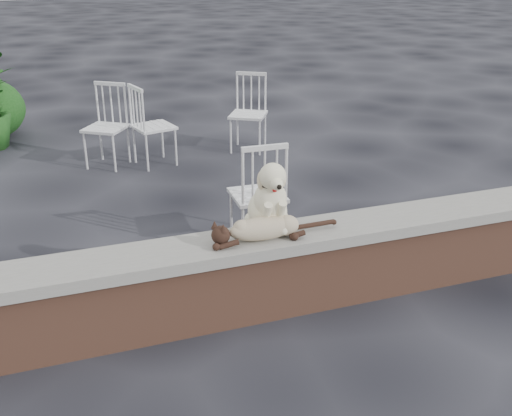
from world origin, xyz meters
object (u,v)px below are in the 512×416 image
object	(u,v)px
chair_e	(154,125)
chair_b	(105,127)
dog	(268,193)
chair_d	(248,113)
cat	(264,227)
chair_c	(257,193)

from	to	relation	value
chair_e	chair_b	bearing A→B (deg)	62.42
dog	chair_b	world-z (taller)	dog
chair_b	chair_d	world-z (taller)	same
cat	chair_b	xyz separation A→B (m)	(-0.64, 3.53, -0.20)
chair_c	dog	bearing A→B (deg)	76.67
cat	chair_e	distance (m)	3.41
cat	chair_e	world-z (taller)	chair_e
chair_e	chair_c	size ratio (longest dim) A/B	1.00
dog	chair_b	size ratio (longest dim) A/B	0.54
dog	chair_d	xyz separation A→B (m)	(1.01, 3.41, -0.37)
cat	chair_b	distance (m)	3.59
chair_b	chair_e	bearing A→B (deg)	21.10
chair_d	cat	bearing A→B (deg)	-76.23
dog	chair_c	size ratio (longest dim) A/B	0.54
chair_d	chair_c	distance (m)	2.64
cat	chair_b	bearing A→B (deg)	103.23
dog	chair_e	size ratio (longest dim) A/B	0.54
chair_b	chair_d	size ratio (longest dim) A/B	1.00
chair_b	chair_d	bearing A→B (deg)	35.57
chair_d	dog	bearing A→B (deg)	-75.71
chair_b	chair_c	size ratio (longest dim) A/B	1.00
cat	chair_d	distance (m)	3.73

